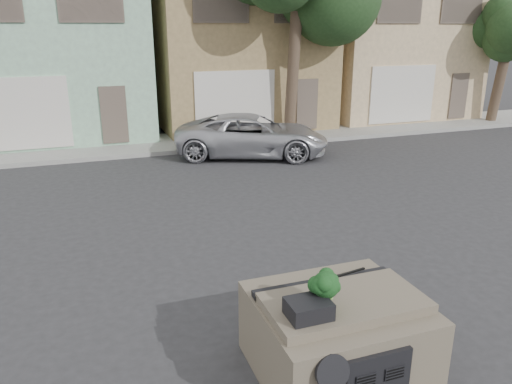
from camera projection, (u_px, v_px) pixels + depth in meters
ground_plane at (256, 269)px, 9.10m from camera, size 120.00×120.00×0.00m
sidewalk at (160, 144)px, 18.45m from camera, size 40.00×3.00×0.15m
townhouse_mint at (49, 38)px, 19.73m from camera, size 7.20×8.20×7.55m
townhouse_tan at (230, 37)px, 22.15m from camera, size 7.20×8.20×7.55m
townhouse_beige at (375, 36)px, 24.56m from camera, size 7.20×8.20×7.55m
silver_pickup at (252, 156)px, 17.08m from camera, size 5.61×4.08×1.42m
tree_near at (294, 25)px, 18.12m from camera, size 4.40×4.00×8.50m
tree_far at (503, 56)px, 21.74m from camera, size 3.20×3.00×6.00m
car_dashboard at (337, 332)px, 6.24m from camera, size 2.00×1.80×1.12m
instrument_hump at (308, 309)px, 5.54m from camera, size 0.48×0.38×0.20m
wiper_arm at (344, 274)px, 6.49m from camera, size 0.69×0.15×0.02m
broccoli at (326, 290)px, 5.67m from camera, size 0.49×0.49×0.46m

